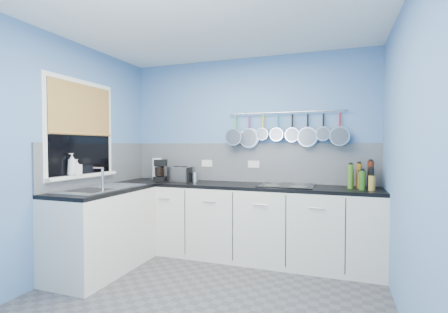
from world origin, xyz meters
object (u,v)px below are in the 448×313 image
Objects in this scene: toaster at (181,174)px; canister at (195,177)px; hob at (287,185)px; soap_bottle_a at (72,164)px; soap_bottle_b at (77,167)px; coffee_maker at (160,170)px; paper_towel at (157,169)px.

toaster reaches higher than canister.
hob is at bearing -1.31° from canister.
soap_bottle_a is 1.34m from toaster.
soap_bottle_b is 1.28m from toaster.
soap_bottle_b is 1.39× the size of canister.
soap_bottle_a is 0.07m from soap_bottle_b.
soap_bottle_a is at bearing -128.52° from canister.
soap_bottle_b is at bearing -126.77° from coffee_maker.
paper_towel is 1.01× the size of toaster.
coffee_maker reaches higher than hob.
hob is (1.78, -0.07, -0.14)m from paper_towel.
paper_towel is (0.31, 1.12, -0.09)m from soap_bottle_b.
soap_bottle_b is at bearing -105.65° from paper_towel.
canister is (0.90, 1.07, -0.17)m from soap_bottle_b.
paper_towel is at bearing 177.59° from hob.
soap_bottle_a is 1.21m from coffee_maker.
coffee_maker reaches higher than canister.
paper_towel is at bearing 74.35° from soap_bottle_b.
soap_bottle_b reaches higher than hob.
toaster is at bearing -18.10° from coffee_maker.
soap_bottle_b reaches higher than coffee_maker.
paper_towel is 0.48× the size of hob.
coffee_maker is at bearing -179.83° from canister.
hob is at bearing 26.49° from soap_bottle_b.
soap_bottle_a reaches higher than paper_towel.
soap_bottle_b is at bearing -153.51° from hob.
paper_towel is 0.09m from coffee_maker.
soap_bottle_a is at bearing -104.81° from paper_towel.
hob is (2.09, 1.04, -0.23)m from soap_bottle_b.
soap_bottle_b reaches higher than canister.
paper_towel reaches higher than toaster.
canister is at bearing 49.79° from soap_bottle_b.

